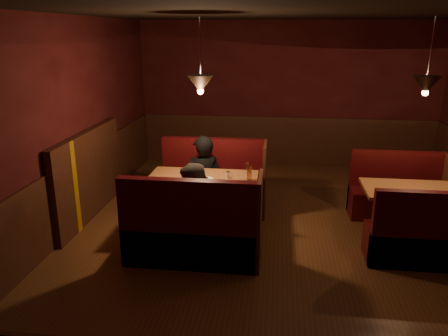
# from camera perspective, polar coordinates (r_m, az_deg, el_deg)

# --- Properties ---
(room) EXTENTS (6.02, 7.02, 2.92)m
(room) POSITION_cam_1_polar(r_m,az_deg,el_deg) (5.72, 5.77, 0.77)
(room) COLOR #53321F
(room) RESTS_ON ground
(main_table) EXTENTS (1.48, 0.90, 1.04)m
(main_table) POSITION_cam_1_polar(r_m,az_deg,el_deg) (5.93, -2.73, -3.01)
(main_table) COLOR brown
(main_table) RESTS_ON ground
(main_bench_far) EXTENTS (1.63, 0.58, 1.11)m
(main_bench_far) POSITION_cam_1_polar(r_m,az_deg,el_deg) (6.80, -1.35, -2.61)
(main_bench_far) COLOR black
(main_bench_far) RESTS_ON ground
(main_bench_near) EXTENTS (1.63, 0.58, 1.11)m
(main_bench_near) POSITION_cam_1_polar(r_m,az_deg,el_deg) (5.27, -4.08, -8.82)
(main_bench_near) COLOR black
(main_bench_near) RESTS_ON ground
(second_table) EXTENTS (1.24, 0.79, 0.70)m
(second_table) POSITION_cam_1_polar(r_m,az_deg,el_deg) (6.33, 23.15, -4.04)
(second_table) COLOR brown
(second_table) RESTS_ON ground
(second_bench_far) EXTENTS (1.37, 0.51, 0.98)m
(second_bench_far) POSITION_cam_1_polar(r_m,az_deg,el_deg) (7.08, 21.63, -3.44)
(second_bench_far) COLOR black
(second_bench_far) RESTS_ON ground
(second_bench_near) EXTENTS (1.37, 0.51, 0.98)m
(second_bench_near) POSITION_cam_1_polar(r_m,az_deg,el_deg) (5.77, 25.09, -8.61)
(second_bench_near) COLOR black
(second_bench_near) RESTS_ON ground
(diner_a) EXTENTS (0.68, 0.56, 1.59)m
(diner_a) POSITION_cam_1_polar(r_m,az_deg,el_deg) (6.45, -2.81, 0.40)
(diner_a) COLOR black
(diner_a) RESTS_ON ground
(diner_b) EXTENTS (0.86, 0.74, 1.52)m
(diner_b) POSITION_cam_1_polar(r_m,az_deg,el_deg) (5.30, -3.64, -3.85)
(diner_b) COLOR #38312A
(diner_b) RESTS_ON ground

